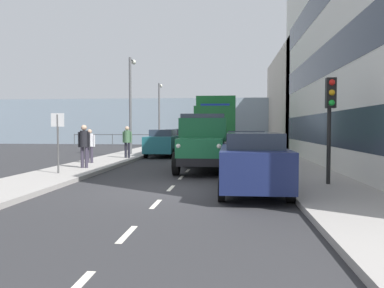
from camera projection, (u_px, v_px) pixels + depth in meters
name	position (u px, v px, depth m)	size (l,w,h in m)	color
ground_plane	(196.00, 162.00, 20.43)	(80.00, 80.00, 0.00)	#2D2D30
sidewalk_left	(284.00, 162.00, 19.98)	(2.51, 36.18, 0.15)	#9E9993
sidewalk_right	(111.00, 160.00, 20.88)	(2.51, 36.18, 0.15)	#9E9993
road_centreline_markings	(194.00, 164.00, 19.47)	(0.12, 31.85, 0.01)	silver
building_far_block	(317.00, 102.00, 33.72)	(7.15, 15.51, 8.23)	beige
sea_horizon	(213.00, 121.00, 41.29)	(80.00, 0.80, 5.00)	#8C9EAD
seawall_railing	(211.00, 137.00, 37.78)	(28.08, 0.08, 1.20)	#4C5156
truck_vintage_green	(203.00, 144.00, 16.12)	(2.17, 5.64, 2.43)	black
lorry_cargo_green	(217.00, 124.00, 26.09)	(2.58, 8.20, 3.87)	#1E7033
car_navy_kerbside_near	(253.00, 162.00, 10.86)	(1.88, 4.42, 1.72)	navy
car_grey_kerbside_1	(245.00, 150.00, 16.27)	(1.82, 4.11, 1.72)	slate
car_teal_oppositeside_0	(163.00, 142.00, 24.63)	(1.81, 4.70, 1.72)	#1E6670
car_maroon_oppositeside_1	(177.00, 139.00, 30.95)	(1.87, 4.35, 1.72)	maroon
car_black_oppositeside_2	(185.00, 137.00, 36.58)	(1.94, 4.36, 1.72)	black
pedestrian_near_railing	(84.00, 142.00, 16.22)	(0.53, 0.34, 1.82)	#383342
pedestrian_in_dark_coat	(90.00, 143.00, 18.49)	(0.53, 0.34, 1.63)	#383342
pedestrian_strolling	(127.00, 139.00, 21.54)	(0.53, 0.34, 1.78)	black
traffic_light_near	(330.00, 107.00, 11.45)	(0.28, 0.41, 3.20)	black
lamp_post_promenade	(131.00, 97.00, 24.56)	(0.32, 1.14, 6.17)	#59595B
lamp_post_far	(160.00, 108.00, 36.02)	(0.32, 1.14, 5.84)	#59595B
street_sign	(58.00, 132.00, 14.28)	(0.50, 0.07, 2.25)	#4C4C4C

